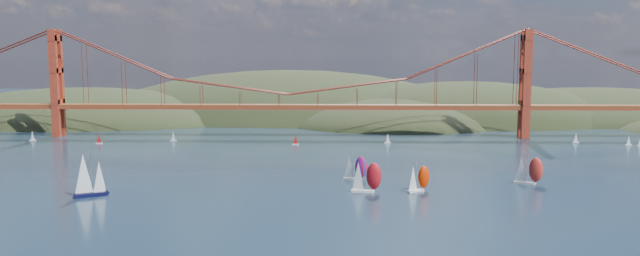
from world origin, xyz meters
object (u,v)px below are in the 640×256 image
(sloop_navy, at_px, (88,176))
(racer_rwb, at_px, (355,167))
(racer_2, at_px, (528,170))
(racer_0, at_px, (366,177))
(racer_1, at_px, (418,178))

(sloop_navy, height_order, racer_rwb, sloop_navy)
(racer_2, distance_m, racer_rwb, 57.25)
(sloop_navy, relative_size, racer_0, 1.35)
(racer_2, height_order, racer_rwb, racer_2)
(racer_2, bearing_deg, racer_rwb, -160.87)
(racer_0, relative_size, racer_1, 1.18)
(racer_1, relative_size, racer_rwb, 0.96)
(racer_1, relative_size, racer_2, 0.87)
(racer_1, height_order, racer_rwb, racer_rwb)
(racer_0, xyz_separation_m, racer_rwb, (-2.85, 19.04, -0.60))
(sloop_navy, xyz_separation_m, racer_2, (138.13, 21.13, -1.49))
(racer_2, bearing_deg, racer_0, -141.32)
(racer_rwb, bearing_deg, racer_2, 16.75)
(racer_2, relative_size, racer_rwb, 1.10)
(racer_2, bearing_deg, sloop_navy, -146.76)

